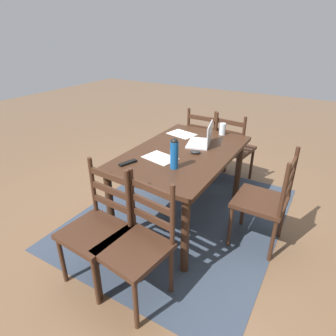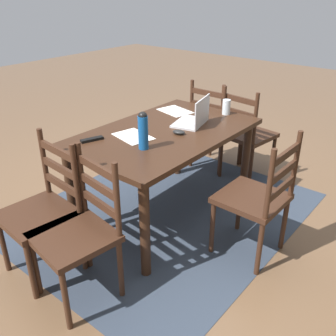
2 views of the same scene
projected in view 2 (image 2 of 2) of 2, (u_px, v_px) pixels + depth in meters
ground_plane at (165, 213)px, 3.32m from camera, size 14.00×14.00×0.00m
area_rug at (165, 212)px, 3.31m from camera, size 2.42×1.99×0.01m
dining_table at (165, 142)px, 3.02m from camera, size 1.50×0.93×0.77m
chair_right_far at (79, 233)px, 2.28m from camera, size 0.50×0.50×0.95m
chair_far_head at (257, 199)px, 2.64m from camera, size 0.45×0.45×0.95m
chair_left_far at (246, 135)px, 3.73m from camera, size 0.49×0.49×0.95m
chair_right_near at (43, 211)px, 2.49m from camera, size 0.47×0.47×0.95m
chair_left_near at (215, 126)px, 3.94m from camera, size 0.44×0.44×0.95m
laptop at (195, 118)px, 3.08m from camera, size 0.37×0.30×0.23m
water_bottle at (143, 130)px, 2.60m from camera, size 0.07×0.07×0.27m
drinking_glass at (226, 107)px, 3.31m from camera, size 0.07×0.07×0.13m
computer_mouse at (179, 132)px, 2.90m from camera, size 0.08×0.11×0.03m
tv_remote at (92, 139)px, 2.78m from camera, size 0.18×0.10×0.02m
paper_stack_left at (175, 111)px, 3.41m from camera, size 0.27×0.34×0.00m
paper_stack_right at (133, 136)px, 2.86m from camera, size 0.27×0.33×0.00m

